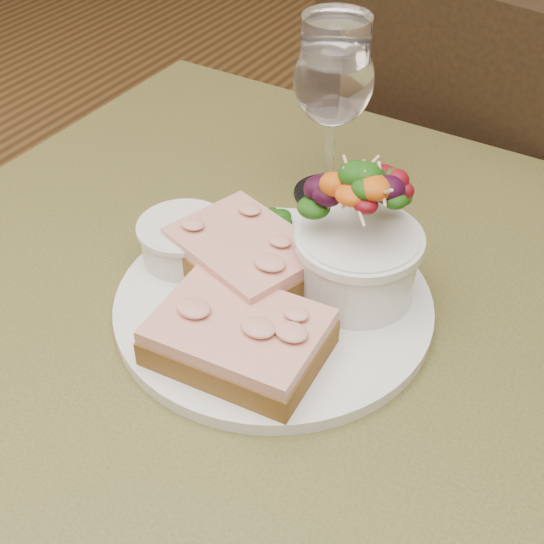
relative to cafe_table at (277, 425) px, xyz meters
The scene contains 9 objects.
cafe_table is the anchor object (origin of this frame).
chair_far 0.72m from the cafe_table, 89.33° to the left, with size 0.49×0.49×0.90m.
dinner_plate 0.12m from the cafe_table, 126.33° to the left, with size 0.27×0.27×0.01m, color white.
sandwich_front 0.14m from the cafe_table, 115.49° to the right, with size 0.14×0.11×0.03m.
sandwich_back 0.16m from the cafe_table, 142.68° to the left, with size 0.15×0.12×0.03m.
ramekin 0.19m from the cafe_table, 161.05° to the left, with size 0.08×0.08×0.04m.
salad_bowl 0.19m from the cafe_table, 70.72° to the left, with size 0.10×0.10×0.13m.
garnish 0.19m from the cafe_table, 127.07° to the left, with size 0.05×0.04×0.02m.
wine_glass 0.32m from the cafe_table, 108.09° to the left, with size 0.08×0.08×0.18m.
Camera 1 is at (0.22, -0.37, 1.19)m, focal length 50.00 mm.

